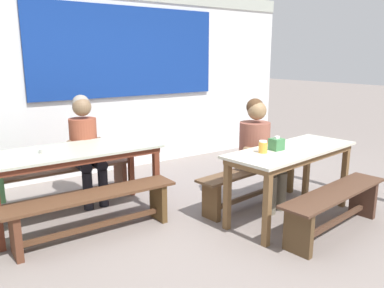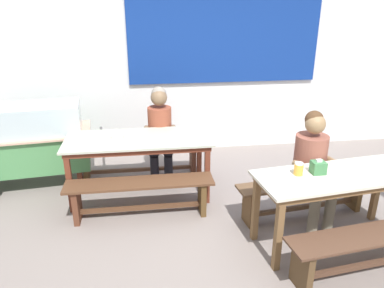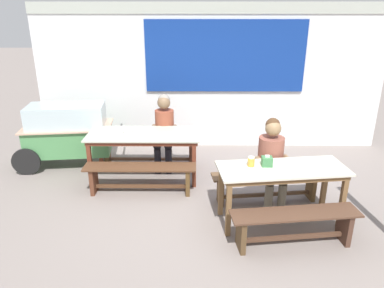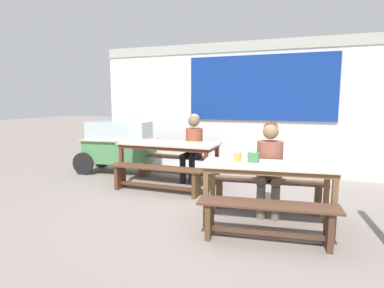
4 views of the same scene
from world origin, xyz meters
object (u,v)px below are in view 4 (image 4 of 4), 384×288
(person_right_near_table, at_px, (270,161))
(soup_bowl, at_px, (157,141))
(condiment_jar, at_px, (238,156))
(bench_near_back, at_px, (267,190))
(dining_table_far, at_px, (169,147))
(bench_near_front, at_px, (267,217))
(dining_table_near, at_px, (268,171))
(food_cart, at_px, (119,143))
(bench_far_front, at_px, (156,175))
(tissue_box, at_px, (254,157))
(bench_far_back, at_px, (180,163))
(person_center_facing, at_px, (193,143))

(person_right_near_table, distance_m, soup_bowl, 2.25)
(condiment_jar, bearing_deg, bench_near_back, 55.65)
(dining_table_far, bearing_deg, bench_near_front, -42.38)
(dining_table_near, relative_size, food_cart, 0.90)
(bench_far_front, xyz_separation_m, tissue_box, (1.69, -0.70, 0.53))
(dining_table_far, distance_m, food_cart, 1.47)
(bench_near_front, xyz_separation_m, condiment_jar, (-0.45, 0.55, 0.54))
(bench_far_back, xyz_separation_m, tissue_box, (1.69, -1.72, 0.52))
(bench_near_back, bearing_deg, soup_bowl, 159.34)
(person_center_facing, relative_size, tissue_box, 8.84)
(dining_table_far, distance_m, dining_table_near, 2.26)
(person_center_facing, bearing_deg, bench_far_back, 166.35)
(bench_far_front, distance_m, person_right_near_table, 1.91)
(bench_far_back, relative_size, condiment_jar, 13.87)
(bench_far_front, height_order, person_right_near_table, person_right_near_table)
(food_cart, bearing_deg, bench_far_back, -0.09)
(person_right_near_table, bearing_deg, condiment_jar, -130.29)
(dining_table_near, relative_size, person_center_facing, 1.31)
(dining_table_near, distance_m, person_right_near_table, 0.45)
(bench_far_back, distance_m, food_cart, 1.42)
(dining_table_far, distance_m, bench_near_front, 2.65)
(person_right_near_table, height_order, soup_bowl, person_right_near_table)
(bench_near_back, distance_m, person_center_facing, 1.98)
(bench_far_front, height_order, person_center_facing, person_center_facing)
(bench_near_back, relative_size, person_center_facing, 1.26)
(bench_near_front, bearing_deg, condiment_jar, 128.97)
(dining_table_far, xyz_separation_m, soup_bowl, (-0.25, 0.03, 0.09))
(dining_table_far, height_order, bench_near_back, dining_table_far)
(soup_bowl, bearing_deg, condiment_jar, -35.54)
(bench_near_front, xyz_separation_m, person_right_near_table, (-0.10, 0.96, 0.42))
(person_center_facing, distance_m, tissue_box, 2.17)
(person_right_near_table, distance_m, tissue_box, 0.44)
(bench_near_front, relative_size, soup_bowl, 9.82)
(bench_far_front, distance_m, bench_near_front, 2.31)
(dining_table_far, relative_size, bench_near_back, 1.10)
(bench_far_back, bearing_deg, dining_table_near, -43.42)
(person_center_facing, bearing_deg, bench_far_front, -106.60)
(dining_table_near, xyz_separation_m, person_center_facing, (-1.59, 1.70, 0.04))
(person_center_facing, bearing_deg, condiment_jar, -53.97)
(bench_far_front, bearing_deg, dining_table_near, -21.70)
(bench_near_back, xyz_separation_m, person_center_facing, (-1.53, 1.19, 0.42))
(bench_far_front, xyz_separation_m, bench_near_front, (1.94, -1.25, -0.01))
(bench_far_back, bearing_deg, person_center_facing, -13.65)
(dining_table_near, distance_m, soup_bowl, 2.48)
(person_center_facing, relative_size, condiment_jar, 10.26)
(dining_table_near, distance_m, tissue_box, 0.24)
(person_right_near_table, distance_m, condiment_jar, 0.55)
(bench_far_back, distance_m, person_center_facing, 0.51)
(bench_near_front, bearing_deg, dining_table_far, 137.62)
(bench_far_back, xyz_separation_m, food_cart, (-1.38, 0.00, 0.32))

